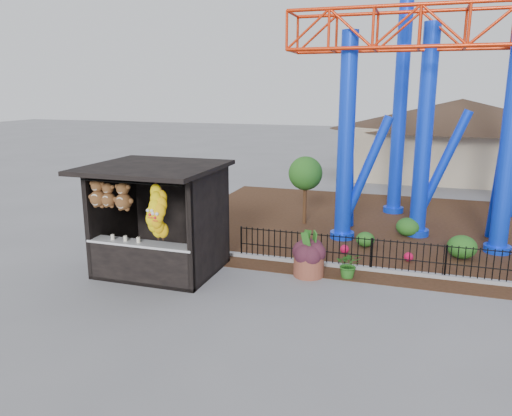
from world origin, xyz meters
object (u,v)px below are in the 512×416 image
(terracotta_planter, at_px, (309,266))
(potted_plant, at_px, (349,265))
(prize_booth, at_px, (155,222))
(roller_coaster, at_px, (465,50))

(terracotta_planter, xyz_separation_m, potted_plant, (1.10, 0.21, 0.09))
(terracotta_planter, relative_size, potted_plant, 1.12)
(prize_booth, distance_m, roller_coaster, 11.98)
(roller_coaster, distance_m, potted_plant, 8.96)
(terracotta_planter, bearing_deg, roller_coaster, 57.18)
(roller_coaster, bearing_deg, terracotta_planter, -122.82)
(prize_booth, height_order, potted_plant, prize_booth)
(prize_booth, relative_size, potted_plant, 4.57)
(prize_booth, distance_m, potted_plant, 5.55)
(roller_coaster, height_order, potted_plant, roller_coaster)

